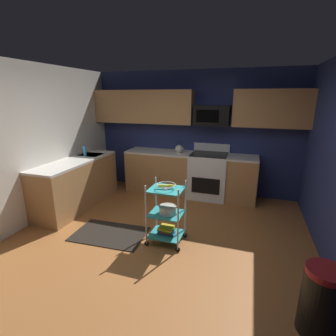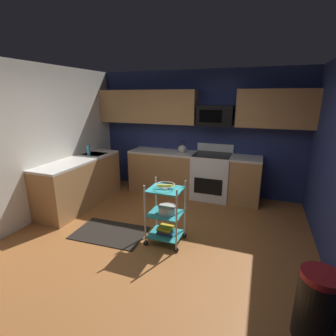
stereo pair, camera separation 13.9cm
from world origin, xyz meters
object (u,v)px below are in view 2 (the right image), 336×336
(microwave, at_px, (215,116))
(dish_soap_bottle, at_px, (89,150))
(kettle, at_px, (182,149))
(trash_can, at_px, (316,306))
(fruit_bowl, at_px, (165,186))
(book_stack, at_px, (166,230))
(mixing_bowl_large, at_px, (167,209))
(oven_range, at_px, (211,176))
(rolling_cart, at_px, (166,213))

(microwave, height_order, dish_soap_bottle, microwave)
(kettle, relative_size, dish_soap_bottle, 1.32)
(trash_can, bearing_deg, fruit_bowl, 151.31)
(microwave, relative_size, book_stack, 2.90)
(fruit_bowl, bearing_deg, mixing_bowl_large, 0.00)
(oven_range, bearing_deg, fruit_bowl, -98.31)
(oven_range, height_order, mixing_bowl_large, oven_range)
(oven_range, bearing_deg, mixing_bowl_large, -97.70)
(oven_range, height_order, rolling_cart, oven_range)
(kettle, xyz_separation_m, dish_soap_bottle, (-1.70, -0.89, 0.02))
(oven_range, height_order, book_stack, oven_range)
(fruit_bowl, relative_size, kettle, 1.03)
(microwave, xyz_separation_m, mixing_bowl_large, (-0.26, -2.03, -1.18))
(fruit_bowl, xyz_separation_m, dish_soap_bottle, (-2.06, 1.03, 0.14))
(fruit_bowl, bearing_deg, dish_soap_bottle, 153.44)
(microwave, bearing_deg, fruit_bowl, -97.87)
(fruit_bowl, distance_m, book_stack, 0.69)
(microwave, height_order, rolling_cart, microwave)
(kettle, height_order, trash_can, kettle)
(microwave, bearing_deg, book_stack, -97.87)
(fruit_bowl, relative_size, trash_can, 0.41)
(microwave, distance_m, trash_can, 3.62)
(oven_range, distance_m, mixing_bowl_large, 1.94)
(kettle, bearing_deg, book_stack, -79.35)
(trash_can, bearing_deg, book_stack, 151.31)
(oven_range, bearing_deg, microwave, 90.26)
(fruit_bowl, bearing_deg, microwave, 82.13)
(microwave, bearing_deg, dish_soap_bottle, -156.92)
(book_stack, bearing_deg, microwave, 82.13)
(microwave, distance_m, mixing_bowl_large, 2.36)
(microwave, relative_size, rolling_cart, 0.77)
(book_stack, height_order, dish_soap_bottle, dish_soap_bottle)
(oven_range, xyz_separation_m, fruit_bowl, (-0.28, -1.93, 0.40))
(rolling_cart, bearing_deg, book_stack, 0.00)
(fruit_bowl, distance_m, trash_can, 2.09)
(microwave, xyz_separation_m, rolling_cart, (-0.28, -2.03, -1.25))
(oven_range, distance_m, kettle, 0.83)
(microwave, xyz_separation_m, trash_can, (1.49, -3.00, -1.37))
(mixing_bowl_large, relative_size, dish_soap_bottle, 1.26)
(microwave, bearing_deg, oven_range, -89.74)
(mixing_bowl_large, height_order, dish_soap_bottle, dish_soap_bottle)
(oven_range, relative_size, fruit_bowl, 4.04)
(rolling_cart, xyz_separation_m, fruit_bowl, (-0.00, -0.00, 0.42))
(book_stack, height_order, kettle, kettle)
(dish_soap_bottle, bearing_deg, oven_range, 20.88)
(book_stack, relative_size, kettle, 0.91)
(oven_range, distance_m, microwave, 1.23)
(kettle, bearing_deg, dish_soap_bottle, -152.38)
(mixing_bowl_large, xyz_separation_m, book_stack, (-0.02, 0.00, -0.33))
(oven_range, bearing_deg, rolling_cart, -98.31)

